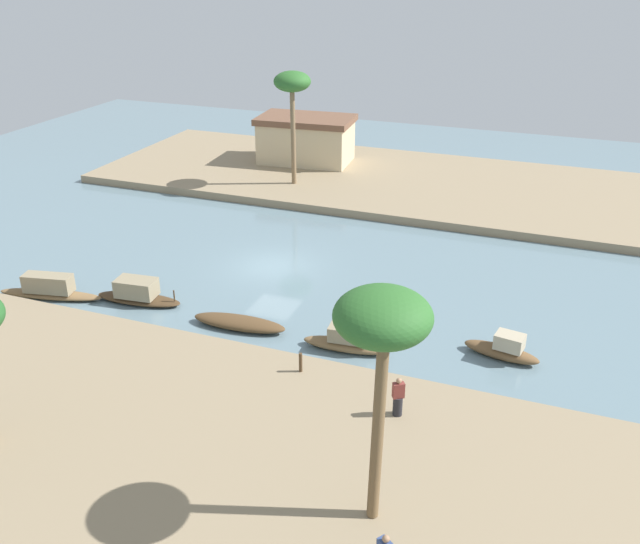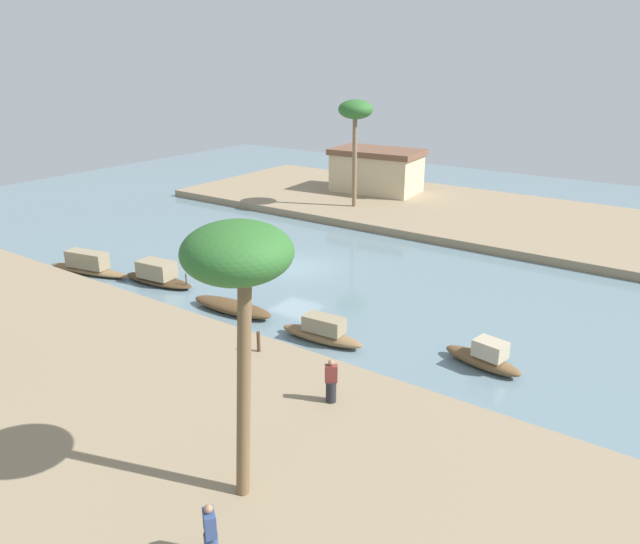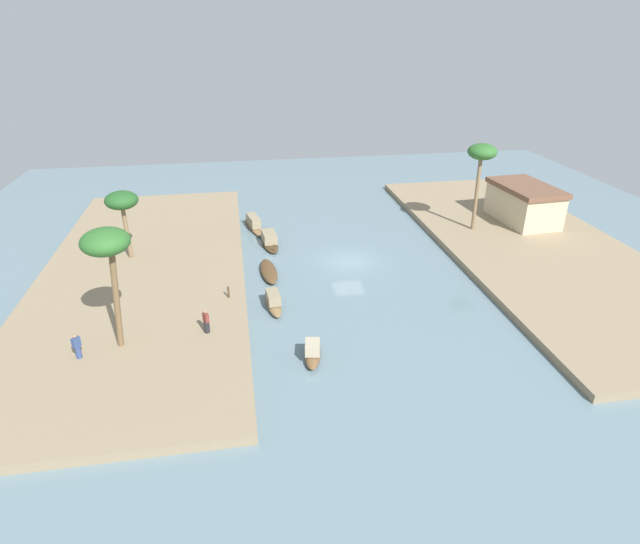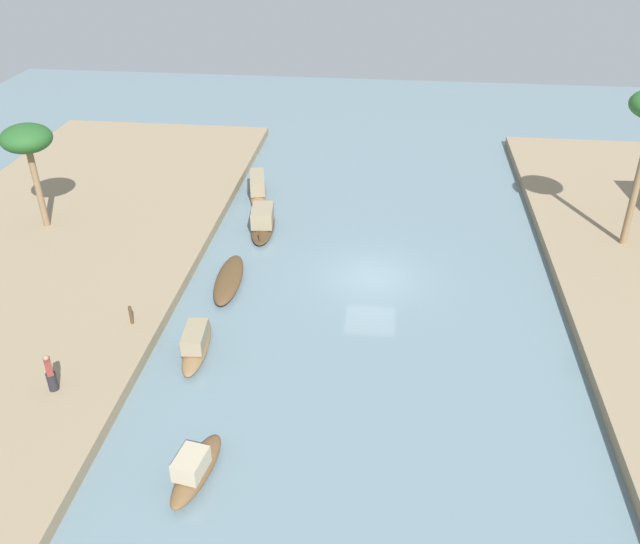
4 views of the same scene
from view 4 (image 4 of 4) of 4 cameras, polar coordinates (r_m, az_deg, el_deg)
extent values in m
plane|color=slate|center=(32.00, 4.50, -0.50)|extent=(71.61, 71.61, 0.00)
cube|color=#937F60|center=(36.07, -22.32, 1.46)|extent=(38.99, 15.35, 0.54)
ellipsoid|color=brown|center=(31.57, -7.84, -0.62)|extent=(4.53, 1.47, 0.54)
ellipsoid|color=brown|center=(22.56, -10.55, -16.42)|extent=(3.36, 1.46, 0.54)
cube|color=tan|center=(21.96, -11.04, -15.88)|extent=(1.30, 1.03, 0.66)
ellipsoid|color=#47331E|center=(36.40, -4.93, 3.96)|extent=(4.51, 1.71, 0.35)
cube|color=gray|center=(36.18, -4.96, 4.87)|extent=(2.05, 1.32, 0.88)
cylinder|color=#47331E|center=(34.50, -5.22, 3.13)|extent=(0.07, 0.07, 0.58)
ellipsoid|color=brown|center=(27.50, -10.54, -6.32)|extent=(3.89, 1.26, 0.50)
cube|color=gray|center=(27.06, -10.70, -5.50)|extent=(1.79, 0.96, 0.66)
ellipsoid|color=brown|center=(40.49, -5.37, 6.87)|extent=(5.46, 2.05, 0.36)
cube|color=gray|center=(40.26, -5.41, 7.69)|extent=(2.54, 1.32, 0.89)
cylinder|color=#232328|center=(26.23, -22.03, -8.70)|extent=(0.48, 0.48, 0.75)
cube|color=brown|center=(25.83, -22.32, -7.55)|extent=(0.47, 0.42, 0.59)
sphere|color=#9E7556|center=(25.59, -22.50, -6.85)|extent=(0.20, 0.20, 0.20)
cylinder|color=#4C3823|center=(28.71, -15.95, -3.57)|extent=(0.14, 0.14, 0.83)
cylinder|color=#7F6647|center=(37.62, -23.09, 6.68)|extent=(0.33, 0.37, 4.34)
ellipsoid|color=#235623|center=(36.71, -23.95, 10.47)|extent=(2.54, 2.54, 1.40)
cylinder|color=#7F6647|center=(35.83, 25.62, 6.94)|extent=(0.33, 0.45, 6.64)
camera|label=1|loc=(34.37, -64.75, 12.79)|focal=38.98mm
camera|label=2|loc=(27.87, -65.23, 1.84)|focal=33.99mm
camera|label=3|loc=(14.47, -130.03, -16.20)|focal=29.28mm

